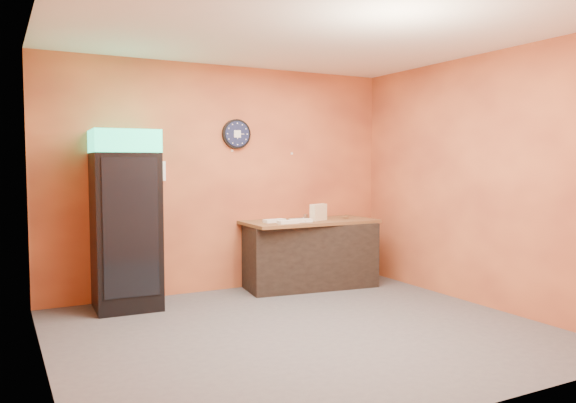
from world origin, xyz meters
TOP-DOWN VIEW (x-y plane):
  - floor at (0.00, 0.00)m, footprint 4.50×4.50m
  - back_wall at (0.00, 2.00)m, footprint 4.50×0.02m
  - left_wall at (-2.25, 0.00)m, footprint 0.02×4.00m
  - right_wall at (2.25, 0.00)m, footprint 0.02×4.00m
  - ceiling at (0.00, 0.00)m, footprint 4.50×4.00m
  - beverage_cooler at (-1.30, 1.61)m, footprint 0.71×0.72m
  - prep_counter at (1.01, 1.63)m, footprint 1.73×0.93m
  - wall_clock at (0.15, 1.97)m, footprint 0.37×0.06m
  - wall_phone at (-0.83, 1.95)m, footprint 0.13×0.11m
  - butcher_paper at (1.01, 1.63)m, footprint 1.70×0.81m
  - sub_roll_stack at (1.08, 1.53)m, footprint 0.26×0.17m
  - wrapped_sandwich_left at (0.58, 1.40)m, footprint 0.27×0.12m
  - wrapped_sandwich_mid at (0.79, 1.46)m, footprint 0.30×0.17m
  - wrapped_sandwich_right at (0.49, 1.59)m, footprint 0.29×0.14m
  - kitchen_tool at (1.03, 1.76)m, footprint 0.07×0.07m

SIDE VIEW (x-z plane):
  - floor at x=0.00m, z-range 0.00..0.00m
  - prep_counter at x=1.01m, z-range 0.00..0.82m
  - butcher_paper at x=1.01m, z-range 0.82..0.86m
  - wrapped_sandwich_left at x=0.58m, z-range 0.86..0.90m
  - wrapped_sandwich_right at x=0.49m, z-range 0.86..0.90m
  - wrapped_sandwich_mid at x=0.79m, z-range 0.86..0.90m
  - kitchen_tool at x=1.03m, z-range 0.86..0.93m
  - beverage_cooler at x=-1.30m, z-range -0.02..1.93m
  - sub_roll_stack at x=1.08m, z-range 0.86..1.07m
  - back_wall at x=0.00m, z-range 0.00..2.80m
  - left_wall at x=-2.25m, z-range 0.00..2.80m
  - right_wall at x=2.25m, z-range 0.00..2.80m
  - wall_phone at x=-0.83m, z-range 1.39..1.62m
  - wall_clock at x=0.15m, z-range 1.77..2.14m
  - ceiling at x=0.00m, z-range 2.79..2.81m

